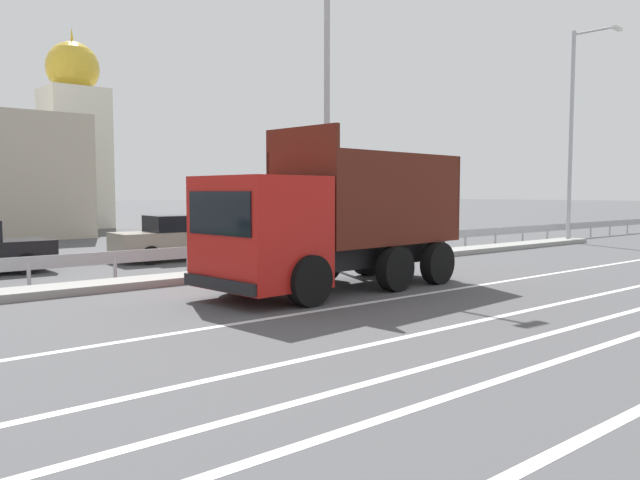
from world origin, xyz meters
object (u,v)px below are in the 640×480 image
street_lamp_1 (331,114)px  parked_car_4 (305,233)px  street_lamp_2 (574,127)px  median_road_sign (360,220)px  parked_car_3 (180,238)px  dump_truck (311,234)px  church_tower (75,138)px

street_lamp_1 → parked_car_4: street_lamp_1 is taller
street_lamp_2 → parked_car_4: bearing=157.2°
street_lamp_1 → street_lamp_2: 14.56m
median_road_sign → street_lamp_2: 13.57m
parked_car_3 → parked_car_4: 5.41m
median_road_sign → parked_car_4: median_road_sign is taller
dump_truck → church_tower: 30.24m
median_road_sign → street_lamp_2: size_ratio=0.28×
parked_car_4 → parked_car_3: bearing=90.2°
parked_car_3 → median_road_sign: bearing=42.5°
street_lamp_2 → parked_car_4: 13.29m
dump_truck → parked_car_3: 8.33m
parked_car_3 → dump_truck: bearing=-4.1°
parked_car_3 → parked_car_4: size_ratio=0.96×
street_lamp_1 → parked_car_3: bearing=115.5°
street_lamp_1 → parked_car_4: size_ratio=1.73×
dump_truck → median_road_sign: bearing=-58.6°
parked_car_3 → parked_car_4: bearing=93.2°
street_lamp_2 → church_tower: (-13.21, 26.11, 0.51)m
dump_truck → median_road_sign: 6.05m
street_lamp_2 → church_tower: church_tower is taller
dump_truck → street_lamp_1: (3.38, 3.24, 3.26)m
median_road_sign → street_lamp_1: (-1.52, -0.31, 3.21)m
church_tower → street_lamp_2: bearing=-63.2°
street_lamp_2 → parked_car_4: street_lamp_2 is taller
dump_truck → street_lamp_2: (17.93, 3.44, 3.83)m
parked_car_4 → street_lamp_1: bearing=148.9°
street_lamp_2 → parked_car_3: bearing=164.2°
dump_truck → church_tower: bearing=-13.6°
parked_car_3 → church_tower: (3.73, 21.30, 4.93)m
median_road_sign → church_tower: bearing=90.4°
street_lamp_1 → median_road_sign: bearing=11.5°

